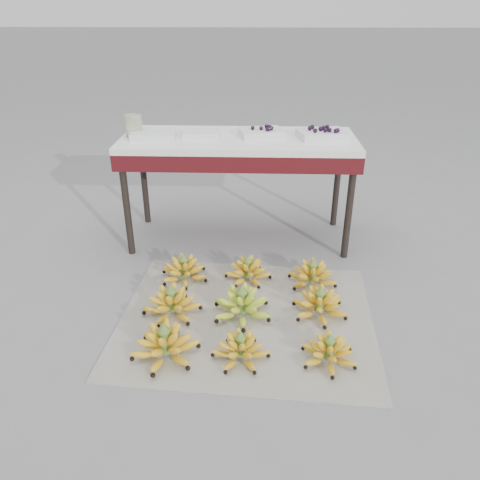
{
  "coord_description": "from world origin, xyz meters",
  "views": [
    {
      "loc": [
        0.09,
        -1.94,
        1.42
      ],
      "look_at": [
        0.01,
        0.33,
        0.26
      ],
      "focal_mm": 35.0,
      "sensor_mm": 36.0,
      "label": 1
    }
  ],
  "objects_px": {
    "bunch_mid_left": "(172,304)",
    "newspaper_mat": "(247,318)",
    "bunch_back_center": "(248,271)",
    "vendor_table": "(238,150)",
    "bunch_mid_right": "(320,305)",
    "tray_right": "(262,132)",
    "bunch_back_right": "(312,275)",
    "bunch_front_left": "(165,345)",
    "bunch_mid_center": "(242,305)",
    "tray_left": "(201,133)",
    "bunch_back_left": "(184,270)",
    "bunch_front_right": "(329,352)",
    "tray_far_right": "(322,134)",
    "glass_jar": "(134,126)",
    "tray_far_left": "(153,134)",
    "bunch_front_center": "(240,349)"
  },
  "relations": [
    {
      "from": "bunch_front_right",
      "to": "tray_left",
      "type": "height_order",
      "value": "tray_left"
    },
    {
      "from": "bunch_mid_center",
      "to": "tray_far_left",
      "type": "relative_size",
      "value": 1.18
    },
    {
      "from": "newspaper_mat",
      "to": "glass_jar",
      "type": "relative_size",
      "value": 9.7
    },
    {
      "from": "bunch_back_center",
      "to": "tray_left",
      "type": "relative_size",
      "value": 1.4
    },
    {
      "from": "newspaper_mat",
      "to": "bunch_front_left",
      "type": "height_order",
      "value": "bunch_front_left"
    },
    {
      "from": "bunch_back_center",
      "to": "tray_far_right",
      "type": "bearing_deg",
      "value": 68.35
    },
    {
      "from": "glass_jar",
      "to": "bunch_front_left",
      "type": "bearing_deg",
      "value": -73.41
    },
    {
      "from": "bunch_mid_right",
      "to": "tray_right",
      "type": "distance_m",
      "value": 1.14
    },
    {
      "from": "bunch_front_left",
      "to": "tray_right",
      "type": "xyz_separation_m",
      "value": [
        0.42,
        1.23,
        0.64
      ]
    },
    {
      "from": "bunch_front_right",
      "to": "tray_far_right",
      "type": "relative_size",
      "value": 0.99
    },
    {
      "from": "tray_right",
      "to": "tray_far_right",
      "type": "xyz_separation_m",
      "value": [
        0.36,
        -0.03,
        0.0
      ]
    },
    {
      "from": "bunch_back_center",
      "to": "vendor_table",
      "type": "xyz_separation_m",
      "value": [
        -0.07,
        0.54,
        0.55
      ]
    },
    {
      "from": "bunch_front_left",
      "to": "bunch_back_center",
      "type": "distance_m",
      "value": 0.75
    },
    {
      "from": "bunch_front_left",
      "to": "bunch_mid_right",
      "type": "relative_size",
      "value": 0.99
    },
    {
      "from": "bunch_mid_left",
      "to": "tray_left",
      "type": "distance_m",
      "value": 1.1
    },
    {
      "from": "bunch_front_left",
      "to": "bunch_mid_right",
      "type": "bearing_deg",
      "value": 22.39
    },
    {
      "from": "bunch_front_left",
      "to": "tray_far_right",
      "type": "xyz_separation_m",
      "value": [
        0.78,
        1.19,
        0.64
      ]
    },
    {
      "from": "tray_right",
      "to": "tray_far_right",
      "type": "height_order",
      "value": "tray_far_right"
    },
    {
      "from": "tray_left",
      "to": "tray_far_right",
      "type": "xyz_separation_m",
      "value": [
        0.73,
        -0.02,
        0.01
      ]
    },
    {
      "from": "bunch_mid_left",
      "to": "tray_far_right",
      "type": "relative_size",
      "value": 0.97
    },
    {
      "from": "bunch_back_left",
      "to": "bunch_back_right",
      "type": "xyz_separation_m",
      "value": [
        0.72,
        -0.03,
        0.0
      ]
    },
    {
      "from": "bunch_back_left",
      "to": "tray_right",
      "type": "relative_size",
      "value": 1.21
    },
    {
      "from": "bunch_mid_center",
      "to": "bunch_mid_right",
      "type": "distance_m",
      "value": 0.39
    },
    {
      "from": "bunch_front_left",
      "to": "tray_left",
      "type": "xyz_separation_m",
      "value": [
        0.05,
        1.21,
        0.63
      ]
    },
    {
      "from": "bunch_front_left",
      "to": "bunch_mid_center",
      "type": "xyz_separation_m",
      "value": [
        0.33,
        0.32,
        -0.0
      ]
    },
    {
      "from": "bunch_front_right",
      "to": "vendor_table",
      "type": "bearing_deg",
      "value": 91.18
    },
    {
      "from": "bunch_mid_center",
      "to": "newspaper_mat",
      "type": "bearing_deg",
      "value": -42.01
    },
    {
      "from": "tray_far_left",
      "to": "glass_jar",
      "type": "relative_size",
      "value": 2.16
    },
    {
      "from": "bunch_mid_right",
      "to": "vendor_table",
      "type": "xyz_separation_m",
      "value": [
        -0.44,
        0.86,
        0.54
      ]
    },
    {
      "from": "bunch_back_left",
      "to": "tray_far_right",
      "type": "height_order",
      "value": "tray_far_right"
    },
    {
      "from": "bunch_mid_center",
      "to": "glass_jar",
      "type": "height_order",
      "value": "glass_jar"
    },
    {
      "from": "bunch_mid_left",
      "to": "bunch_mid_center",
      "type": "height_order",
      "value": "bunch_mid_center"
    },
    {
      "from": "glass_jar",
      "to": "tray_far_right",
      "type": "bearing_deg",
      "value": -0.13
    },
    {
      "from": "bunch_mid_center",
      "to": "glass_jar",
      "type": "relative_size",
      "value": 2.56
    },
    {
      "from": "bunch_front_right",
      "to": "bunch_back_left",
      "type": "distance_m",
      "value": 0.98
    },
    {
      "from": "bunch_mid_right",
      "to": "bunch_back_center",
      "type": "bearing_deg",
      "value": 129.43
    },
    {
      "from": "bunch_front_right",
      "to": "bunch_mid_right",
      "type": "distance_m",
      "value": 0.35
    },
    {
      "from": "bunch_back_left",
      "to": "tray_far_left",
      "type": "distance_m",
      "value": 0.85
    },
    {
      "from": "bunch_back_left",
      "to": "glass_jar",
      "type": "height_order",
      "value": "glass_jar"
    },
    {
      "from": "bunch_mid_left",
      "to": "tray_left",
      "type": "bearing_deg",
      "value": 88.57
    },
    {
      "from": "bunch_mid_center",
      "to": "tray_far_right",
      "type": "height_order",
      "value": "tray_far_right"
    },
    {
      "from": "bunch_mid_left",
      "to": "newspaper_mat",
      "type": "bearing_deg",
      "value": 0.54
    },
    {
      "from": "bunch_front_right",
      "to": "tray_far_right",
      "type": "bearing_deg",
      "value": 68.08
    },
    {
      "from": "bunch_front_center",
      "to": "tray_far_right",
      "type": "bearing_deg",
      "value": 87.46
    },
    {
      "from": "bunch_front_right",
      "to": "bunch_back_center",
      "type": "distance_m",
      "value": 0.76
    },
    {
      "from": "bunch_front_left",
      "to": "bunch_front_center",
      "type": "distance_m",
      "value": 0.33
    },
    {
      "from": "bunch_back_center",
      "to": "bunch_back_right",
      "type": "distance_m",
      "value": 0.36
    },
    {
      "from": "tray_right",
      "to": "tray_far_right",
      "type": "bearing_deg",
      "value": -5.32
    },
    {
      "from": "bunch_back_right",
      "to": "tray_left",
      "type": "height_order",
      "value": "tray_left"
    },
    {
      "from": "bunch_mid_center",
      "to": "tray_far_left",
      "type": "distance_m",
      "value": 1.2
    }
  ]
}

